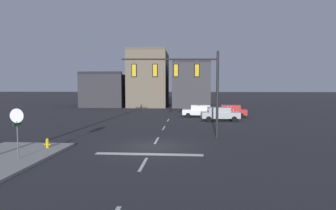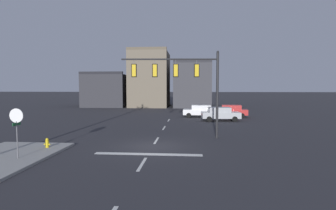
{
  "view_description": "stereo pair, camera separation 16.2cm",
  "coord_description": "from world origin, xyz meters",
  "px_view_note": "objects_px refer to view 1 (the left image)",
  "views": [
    {
      "loc": [
        2.22,
        -17.1,
        3.96
      ],
      "look_at": [
        0.65,
        4.69,
        2.46
      ],
      "focal_mm": 28.0,
      "sensor_mm": 36.0,
      "label": 1
    },
    {
      "loc": [
        2.38,
        -17.09,
        3.96
      ],
      "look_at": [
        0.65,
        4.69,
        2.46
      ],
      "focal_mm": 28.0,
      "sensor_mm": 36.0,
      "label": 2
    }
  ],
  "objects_px": {
    "stop_sign": "(17,121)",
    "fire_hydrant": "(47,145)",
    "car_lot_nearside": "(200,111)",
    "signal_mast_near_side": "(184,77)",
    "car_lot_middle": "(220,114)",
    "car_lot_farside": "(230,111)"
  },
  "relations": [
    {
      "from": "signal_mast_near_side",
      "to": "fire_hydrant",
      "type": "xyz_separation_m",
      "value": [
        -8.52,
        -4.57,
        -4.38
      ]
    },
    {
      "from": "stop_sign",
      "to": "fire_hydrant",
      "type": "distance_m",
      "value": 3.12
    },
    {
      "from": "signal_mast_near_side",
      "to": "car_lot_middle",
      "type": "bearing_deg",
      "value": 68.96
    },
    {
      "from": "car_lot_farside",
      "to": "stop_sign",
      "type": "bearing_deg",
      "value": -123.96
    },
    {
      "from": "car_lot_nearside",
      "to": "fire_hydrant",
      "type": "height_order",
      "value": "car_lot_nearside"
    },
    {
      "from": "signal_mast_near_side",
      "to": "stop_sign",
      "type": "bearing_deg",
      "value": -140.93
    },
    {
      "from": "stop_sign",
      "to": "car_lot_farside",
      "type": "height_order",
      "value": "stop_sign"
    },
    {
      "from": "fire_hydrant",
      "to": "car_lot_middle",
      "type": "bearing_deg",
      "value": 50.3
    },
    {
      "from": "signal_mast_near_side",
      "to": "car_lot_farside",
      "type": "distance_m",
      "value": 16.25
    },
    {
      "from": "car_lot_nearside",
      "to": "car_lot_middle",
      "type": "bearing_deg",
      "value": -59.6
    },
    {
      "from": "signal_mast_near_side",
      "to": "car_lot_nearside",
      "type": "relative_size",
      "value": 1.66
    },
    {
      "from": "car_lot_farside",
      "to": "fire_hydrant",
      "type": "bearing_deg",
      "value": -126.89
    },
    {
      "from": "signal_mast_near_side",
      "to": "car_lot_middle",
      "type": "relative_size",
      "value": 1.64
    },
    {
      "from": "stop_sign",
      "to": "fire_hydrant",
      "type": "relative_size",
      "value": 3.77
    },
    {
      "from": "car_lot_nearside",
      "to": "car_lot_middle",
      "type": "relative_size",
      "value": 0.99
    },
    {
      "from": "signal_mast_near_side",
      "to": "car_lot_farside",
      "type": "bearing_deg",
      "value": 68.06
    },
    {
      "from": "signal_mast_near_side",
      "to": "fire_hydrant",
      "type": "bearing_deg",
      "value": -151.79
    },
    {
      "from": "stop_sign",
      "to": "car_lot_nearside",
      "type": "relative_size",
      "value": 0.63
    },
    {
      "from": "car_lot_middle",
      "to": "car_lot_farside",
      "type": "relative_size",
      "value": 0.99
    },
    {
      "from": "car_lot_nearside",
      "to": "car_lot_farside",
      "type": "bearing_deg",
      "value": 5.0
    },
    {
      "from": "car_lot_nearside",
      "to": "car_lot_farside",
      "type": "xyz_separation_m",
      "value": [
        3.98,
        0.35,
        0.0
      ]
    },
    {
      "from": "car_lot_middle",
      "to": "car_lot_nearside",
      "type": "bearing_deg",
      "value": 120.4
    }
  ]
}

